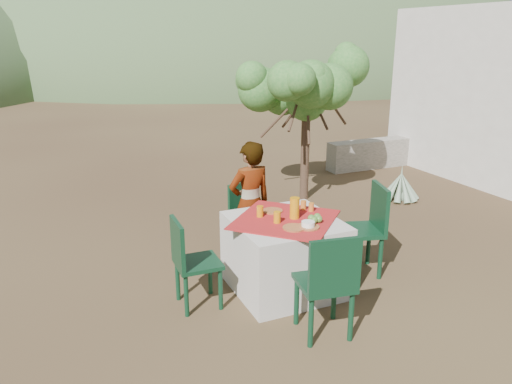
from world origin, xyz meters
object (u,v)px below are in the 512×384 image
Objects in this scene: agave at (400,187)px; juice_pitcher at (295,208)px; chair_far at (247,214)px; chair_near at (328,281)px; shrub_tree at (308,94)px; table at (284,254)px; person at (250,204)px; chair_left at (190,259)px; chair_right at (367,225)px.

agave is 2.97× the size of juice_pitcher.
chair_near reaches higher than chair_far.
juice_pitcher is (-1.61, -2.61, -0.78)m from shrub_tree.
chair_far is 0.40× the size of shrub_tree.
person is (-0.07, 0.72, 0.33)m from table.
table is 0.62× the size of shrub_tree.
chair_left is 0.43× the size of shrub_tree.
chair_far is 2.59m from shrub_tree.
table is at bearing -85.07° from chair_near.
person reaches higher than juice_pitcher.
person is 6.67× the size of juice_pitcher.
chair_left reaches higher than chair_far.
agave is at bearing 31.70° from table.
shrub_tree is (0.72, 2.62, 1.10)m from chair_right.
table is 0.92× the size of person.
chair_right is 0.70× the size of person.
chair_right reaches higher than chair_left.
table is at bearing -90.71° from chair_left.
agave is at bearing -64.00° from chair_left.
agave is at bearing -128.61° from chair_near.
chair_right is 0.47× the size of shrub_tree.
table is 3.36m from shrub_tree.
chair_left is at bearing -136.41° from shrub_tree.
shrub_tree is 9.82× the size of juice_pitcher.
chair_near is at bearing -137.73° from agave.
table is at bearing 89.12° from person.
chair_left is 0.90× the size of chair_right.
juice_pitcher reaches higher than agave.
juice_pitcher is at bearing -73.93° from chair_right.
agave is at bearing 149.69° from chair_right.
chair_far is (0.02, 1.03, 0.09)m from table.
person is (0.91, 0.68, 0.22)m from chair_left.
chair_left is 3.89m from shrub_tree.
table is 2.05× the size of agave.
chair_left is (-0.98, 0.04, 0.11)m from table.
chair_far is 1.33× the size of agave.
person is at bearing -51.77° from chair_left.
chair_far is at bearing 94.32° from juice_pitcher.
person is (-0.00, 1.66, 0.17)m from chair_near.
chair_left is 1.14m from juice_pitcher.
table is at bearing -148.30° from agave.
shrub_tree reaches higher than person.
chair_near is at bearing -32.37° from chair_right.
chair_left is at bearing 30.00° from person.
juice_pitcher reaches higher than table.
agave is (2.02, 1.88, -0.34)m from chair_right.
chair_far is at bearing -113.29° from person.
chair_far is 0.87× the size of chair_near.
chair_near is 1.40m from chair_right.
person is (-1.06, 0.74, 0.16)m from chair_right.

